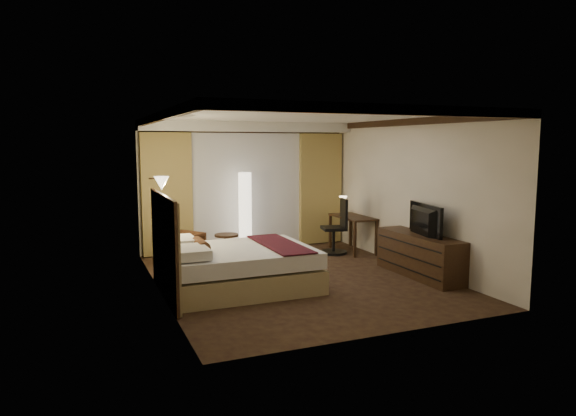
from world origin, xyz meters
name	(u,v)px	position (x,y,z in m)	size (l,w,h in m)	color
floor	(297,278)	(0.00, 0.00, 0.00)	(4.50, 5.50, 0.01)	black
ceiling	(297,116)	(0.00, 0.00, 2.70)	(4.50, 5.50, 0.01)	white
back_wall	(246,186)	(0.00, 2.75, 1.35)	(4.50, 0.02, 2.70)	beige
left_wall	(158,205)	(-2.25, 0.00, 1.35)	(0.02, 5.50, 2.70)	beige
right_wall	(411,194)	(2.25, 0.00, 1.35)	(0.02, 5.50, 2.70)	beige
crown_molding	(297,120)	(0.00, 0.00, 2.64)	(4.50, 5.50, 0.12)	black
soffit	(249,127)	(0.00, 2.50, 2.60)	(4.50, 0.50, 0.20)	white
curtain_sheer	(247,191)	(0.00, 2.67, 1.25)	(2.48, 0.04, 2.45)	silver
curtain_left_drape	(167,194)	(-1.70, 2.61, 1.25)	(1.00, 0.14, 2.45)	#AB904E
curtain_right_drape	(320,189)	(1.70, 2.61, 1.25)	(1.00, 0.14, 2.45)	#AB904E
wall_sconce	(162,183)	(-2.09, 0.69, 1.62)	(0.24, 0.24, 0.24)	white
bed	(239,268)	(-1.06, -0.18, 0.33)	(2.25, 1.76, 0.66)	white
headboard	(165,247)	(-2.20, -0.18, 0.75)	(0.12, 2.06, 1.50)	tan
armchair	(181,247)	(-1.62, 1.72, 0.34)	(0.67, 0.62, 0.68)	#441C14
side_table	(227,247)	(-0.72, 1.78, 0.26)	(0.47, 0.47, 0.51)	black
floor_lamp	(245,213)	(-0.18, 2.27, 0.84)	(0.35, 0.35, 1.68)	white
desk	(352,234)	(1.95, 1.57, 0.38)	(0.55, 1.17, 0.75)	black
desk_lamp	(343,206)	(1.95, 2.00, 0.92)	(0.18, 0.18, 0.34)	#FFD899
office_chair	(334,226)	(1.48, 1.52, 0.57)	(0.55, 0.55, 1.14)	black
dresser	(419,255)	(2.00, -0.65, 0.36)	(0.50, 1.86, 0.72)	black
television	(419,216)	(1.97, -0.65, 1.05)	(1.12, 0.64, 0.15)	black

